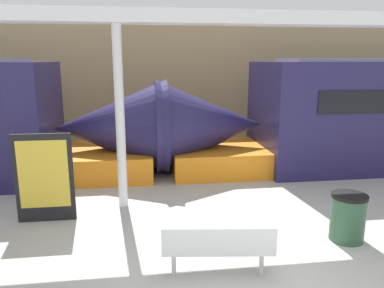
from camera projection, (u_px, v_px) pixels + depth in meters
name	position (u px, v px, depth m)	size (l,w,h in m)	color
station_wall	(177.00, 77.00, 14.22)	(56.00, 0.20, 5.00)	tan
bench_near	(218.00, 246.00, 5.41)	(1.67, 0.63, 0.85)	silver
trash_bin	(348.00, 217.00, 6.61)	(0.62, 0.62, 0.85)	#2D5138
poster_board	(44.00, 178.00, 7.30)	(1.11, 0.07, 1.78)	black
support_column_near	(120.00, 119.00, 7.84)	(0.20, 0.20, 3.86)	silver
canopy_beam	(116.00, 16.00, 7.39)	(28.00, 0.60, 0.28)	silver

